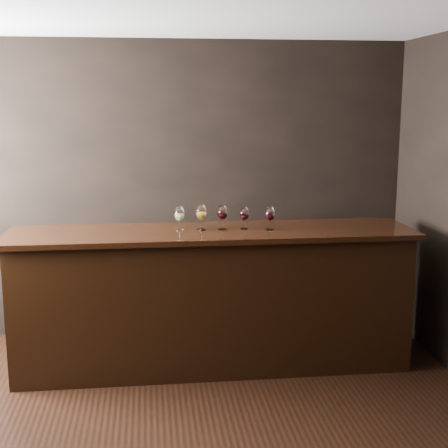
{
  "coord_description": "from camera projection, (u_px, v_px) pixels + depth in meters",
  "views": [
    {
      "loc": [
        0.02,
        -3.71,
        2.23
      ],
      "look_at": [
        0.63,
        1.31,
        1.23
      ],
      "focal_mm": 50.0,
      "sensor_mm": 36.0,
      "label": 1
    }
  ],
  "objects": [
    {
      "name": "glass_amber",
      "position": [
        201.0,
        213.0,
        5.14
      ],
      "size": [
        0.09,
        0.09,
        0.21
      ],
      "color": "white",
      "rests_on": "bar_top"
    },
    {
      "name": "bar_top",
      "position": [
        212.0,
        233.0,
        5.16
      ],
      "size": [
        3.36,
        0.8,
        0.04
      ],
      "primitive_type": "cube",
      "rotation": [
        0.0,
        0.0,
        -0.01
      ],
      "color": "black",
      "rests_on": "bar_counter"
    },
    {
      "name": "glass_red_a",
      "position": [
        222.0,
        213.0,
        5.16
      ],
      "size": [
        0.09,
        0.09,
        0.2
      ],
      "color": "white",
      "rests_on": "bar_top"
    },
    {
      "name": "glass_red_c",
      "position": [
        270.0,
        215.0,
        5.15
      ],
      "size": [
        0.08,
        0.08,
        0.19
      ],
      "color": "white",
      "rests_on": "bar_top"
    },
    {
      "name": "bar_counter",
      "position": [
        212.0,
        301.0,
        5.27
      ],
      "size": [
        3.25,
        0.72,
        1.14
      ],
      "primitive_type": "cube",
      "rotation": [
        0.0,
        0.0,
        -0.01
      ],
      "color": "black",
      "rests_on": "ground"
    },
    {
      "name": "glass_red_b",
      "position": [
        244.0,
        214.0,
        5.19
      ],
      "size": [
        0.08,
        0.08,
        0.18
      ],
      "color": "white",
      "rests_on": "bar_top"
    },
    {
      "name": "room_shell",
      "position": [
        106.0,
        172.0,
        3.77
      ],
      "size": [
        5.02,
        4.52,
        2.81
      ],
      "color": "black",
      "rests_on": "ground"
    },
    {
      "name": "glass_white",
      "position": [
        179.0,
        215.0,
        5.12
      ],
      "size": [
        0.08,
        0.08,
        0.2
      ],
      "color": "white",
      "rests_on": "bar_top"
    },
    {
      "name": "back_bar_shelf",
      "position": [
        158.0,
        293.0,
        5.94
      ],
      "size": [
        2.39,
        0.4,
        0.86
      ],
      "primitive_type": "cube",
      "color": "black",
      "rests_on": "ground"
    }
  ]
}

